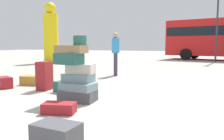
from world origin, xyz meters
name	(u,v)px	position (x,y,z in m)	size (l,w,h in m)	color
ground_plane	(101,100)	(0.00, 0.00, 0.00)	(80.00, 80.00, 0.00)	#ADA89E
suitcase_tower	(77,75)	(-0.43, -0.27, 0.56)	(0.80, 0.66, 1.39)	#4C4C51
suitcase_maroon_left_side	(59,108)	(-0.25, -1.15, 0.09)	(0.56, 0.31, 0.19)	maroon
suitcase_maroon_behind_tower	(4,83)	(-3.10, 0.23, 0.15)	(0.51, 0.32, 0.31)	maroon
suitcase_charcoal_foreground_far	(57,136)	(0.56, -2.32, 0.15)	(0.52, 0.35, 0.30)	#4C4C51
suitcase_tan_right_side	(33,80)	(-2.77, 0.98, 0.14)	(0.64, 0.42, 0.27)	#B28C33
suitcase_teal_upright_blue	(68,87)	(-1.12, 0.41, 0.14)	(0.67, 0.41, 0.28)	#26594C
suitcase_maroon_white_trunk	(45,76)	(-1.88, 0.45, 0.38)	(0.29, 0.41, 0.76)	maroon
person_bearded_onlooker	(116,50)	(-1.23, 3.86, 1.01)	(0.30, 0.31, 1.68)	#3F334C
yellow_dummy_statue	(51,36)	(-7.60, 8.14, 1.76)	(1.35, 1.35, 3.96)	yellow
lamp_post	(218,9)	(2.50, 12.93, 3.58)	(0.36, 0.36, 5.38)	#333338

